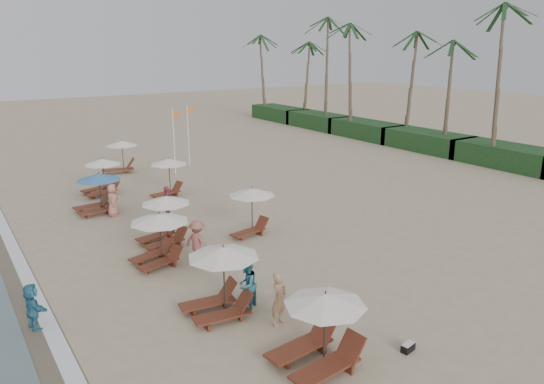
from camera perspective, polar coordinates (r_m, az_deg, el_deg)
ground at (r=21.59m, az=8.30°, el=-8.05°), size 160.00×160.00×0.00m
foam_line at (r=26.15m, az=-26.88°, el=-5.31°), size 0.50×140.00×0.02m
shrub_hedge at (r=46.44m, az=16.88°, el=5.43°), size 3.20×53.00×1.60m
palm_row at (r=46.29m, az=16.85°, el=16.76°), size 7.00×52.00×12.30m
lounger_station_0 at (r=14.88m, az=4.99°, el=-15.22°), size 2.78×2.35×2.13m
lounger_station_1 at (r=17.32m, az=-5.95°, el=-9.67°), size 2.65×2.41×2.38m
lounger_station_2 at (r=21.61m, az=-12.68°, el=-4.75°), size 2.56×2.43×2.14m
lounger_station_3 at (r=23.72m, az=-12.06°, el=-3.04°), size 2.52×2.22×2.23m
lounger_station_4 at (r=29.18m, az=-18.92°, el=-0.02°), size 2.63×2.39×2.13m
lounger_station_5 at (r=32.72m, az=-18.51°, el=1.64°), size 2.56×2.34×2.17m
inland_station_0 at (r=24.31m, az=-2.40°, el=-1.46°), size 2.59×2.24×2.22m
inland_station_1 at (r=31.30m, az=-11.50°, el=2.19°), size 2.59×2.24×2.22m
inland_station_2 at (r=37.96m, az=-16.53°, el=3.96°), size 2.89×2.24×2.22m
beachgoer_near at (r=16.81m, az=0.79°, el=-11.77°), size 0.77×0.66×1.80m
beachgoer_mid_a at (r=17.76m, az=-2.81°, el=-10.23°), size 1.10×1.05×1.78m
beachgoer_mid_b at (r=21.48m, az=-8.26°, el=-5.50°), size 1.14×1.38×1.85m
beachgoer_far_a at (r=27.08m, az=-11.54°, el=-1.17°), size 0.85×1.15×1.81m
beachgoer_far_b at (r=28.35m, az=-17.27°, el=-0.86°), size 0.79×0.98×1.75m
waterline_walker at (r=18.29m, az=-25.04°, el=-11.42°), size 0.72×1.49×1.54m
duffel_bag at (r=16.37m, az=14.85°, el=-16.29°), size 0.50×0.31×0.26m
flag_pole_near at (r=36.31m, az=-10.78°, el=5.84°), size 0.59×0.08×4.57m
flag_pole_far at (r=38.91m, az=-9.23°, el=6.50°), size 0.60×0.08×4.48m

